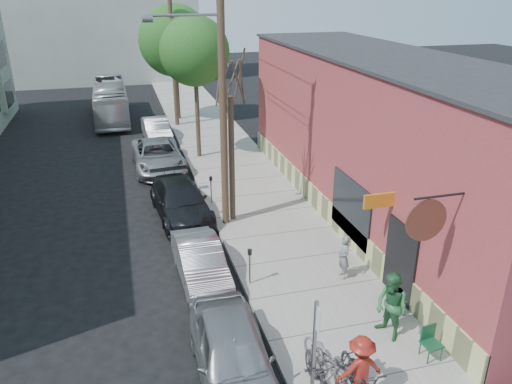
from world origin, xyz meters
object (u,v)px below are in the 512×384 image
object	(u,v)px
tree_bare	(232,160)
bus	(111,101)
sign_post	(314,344)
patio_chair_a	(396,301)
tree_leafy_far	(175,41)
parking_meter_near	(250,261)
car_3	(158,156)
cyclist	(360,369)
parked_bike_a	(317,373)
car_1	(201,262)
parking_meter_far	(211,185)
car_4	(156,130)
car_0	(233,356)
tree_leafy_mid	(195,51)
patio_chair_b	(432,344)
patron_grey	(344,257)
patron_green	(391,307)
utility_pole_near	(221,94)
parked_bike_b	(327,359)

from	to	relation	value
tree_bare	bus	bearing A→B (deg)	103.79
sign_post	patio_chair_a	distance (m)	4.55
sign_post	tree_leafy_far	bearing A→B (deg)	89.06
sign_post	parking_meter_near	world-z (taller)	sign_post
car_3	cyclist	bearing A→B (deg)	-82.07
parked_bike_a	car_1	world-z (taller)	car_1
parking_meter_far	car_4	size ratio (longest dim) A/B	0.29
parking_meter_far	car_1	size ratio (longest dim) A/B	0.31
cyclist	car_4	world-z (taller)	cyclist
tree_bare	cyclist	distance (m)	10.41
parked_bike_a	bus	size ratio (longest dim) A/B	0.19
patio_chair_a	car_0	world-z (taller)	car_0
cyclist	car_3	distance (m)	17.77
parking_meter_far	cyclist	xyz separation A→B (m)	(1.21, -12.04, 0.02)
tree_bare	tree_leafy_mid	world-z (taller)	tree_leafy_mid
patio_chair_b	patron_grey	bearing A→B (deg)	89.96
tree_leafy_mid	tree_bare	bearing A→B (deg)	-90.00
patron_green	car_1	distance (m)	6.31
utility_pole_near	patio_chair_a	world-z (taller)	utility_pole_near
parking_meter_near	patio_chair_a	world-z (taller)	parking_meter_near
bus	car_1	bearing A→B (deg)	-83.96
patio_chair_a	bus	distance (m)	27.76
tree_bare	tree_leafy_mid	bearing A→B (deg)	90.00
patron_green	sign_post	bearing A→B (deg)	-75.87
cyclist	parked_bike_b	bearing A→B (deg)	-61.70
tree_bare	tree_leafy_mid	size ratio (longest dim) A/B	0.67
utility_pole_near	patio_chair_b	distance (m)	10.98
car_1	patron_grey	bearing A→B (deg)	-18.84
tree_bare	parked_bike_a	bearing A→B (deg)	-91.21
tree_leafy_far	patio_chair_b	bearing A→B (deg)	-83.50
parking_meter_far	patron_grey	size ratio (longest dim) A/B	0.82
utility_pole_near	patio_chair_a	xyz separation A→B (m)	(3.55, -7.31, -4.82)
tree_leafy_far	car_4	world-z (taller)	tree_leafy_far
patron_grey	cyclist	distance (m)	5.23
patron_green	cyclist	distance (m)	2.53
utility_pole_near	patio_chair_a	bearing A→B (deg)	-64.12
patio_chair_b	car_0	world-z (taller)	car_0
patron_grey	parked_bike_b	world-z (taller)	patron_grey
parking_meter_far	patio_chair_b	bearing A→B (deg)	-72.28
car_3	car_0	bearing A→B (deg)	-90.55
patron_grey	patron_green	xyz separation A→B (m)	(-0.05, -3.11, 0.22)
tree_leafy_mid	cyclist	xyz separation A→B (m)	(0.66, -18.70, -4.88)
sign_post	car_3	xyz separation A→B (m)	(-1.94, 17.36, -1.08)
car_4	bus	size ratio (longest dim) A/B	0.44
utility_pole_near	parked_bike_b	distance (m)	10.31
patron_green	parked_bike_b	size ratio (longest dim) A/B	0.98
tree_bare	tree_leafy_mid	distance (m)	9.03
patron_grey	car_4	size ratio (longest dim) A/B	0.36
car_0	bus	size ratio (longest dim) A/B	0.48
patron_green	car_0	size ratio (longest dim) A/B	0.43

